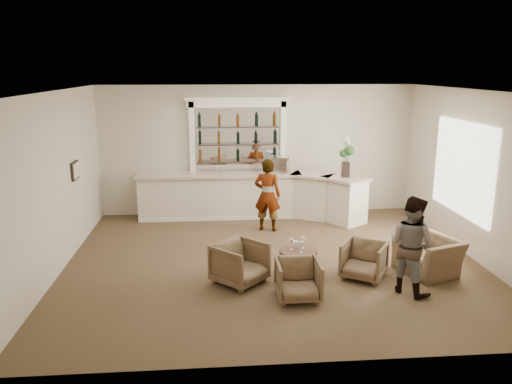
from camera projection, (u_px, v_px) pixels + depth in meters
ground at (272, 261)px, 9.82m from camera, size 8.00×8.00×0.00m
room_shell at (277, 138)px, 9.96m from camera, size 8.04×7.02×3.32m
bar_counter at (253, 196)px, 12.57m from camera, size 5.72×1.80×1.14m
back_bar_alcove at (238, 136)px, 12.59m from camera, size 2.64×0.25×3.00m
cocktail_table at (298, 263)px, 9.08m from camera, size 0.68×0.68×0.50m
sommelier at (267, 195)px, 11.52m from camera, size 0.71×0.57×1.69m
guest at (411, 245)px, 8.30m from camera, size 0.99×1.03×1.68m
armchair_left at (240, 263)px, 8.75m from camera, size 1.13×1.13×0.74m
armchair_center at (298, 280)px, 8.15m from camera, size 0.71×0.73×0.66m
armchair_right at (364, 260)px, 8.98m from camera, size 1.01×1.01×0.68m
armchair_far at (428, 255)px, 9.21m from camera, size 1.21×1.29×0.67m
espresso_machine at (279, 164)px, 12.51m from camera, size 0.59×0.54×0.42m
flower_vase at (346, 154)px, 11.94m from camera, size 0.26×0.26×0.97m
wine_glass_bar_left at (217, 170)px, 12.34m from camera, size 0.07×0.07×0.21m
wine_glass_bar_right at (274, 169)px, 12.44m from camera, size 0.07×0.07×0.21m
wine_glass_tbl_a at (291, 244)px, 9.01m from camera, size 0.07×0.07×0.21m
wine_glass_tbl_b at (303, 243)px, 9.08m from camera, size 0.07×0.07×0.21m
wine_glass_tbl_c at (302, 247)px, 8.87m from camera, size 0.07×0.07×0.21m
napkin_holder at (296, 244)px, 9.14m from camera, size 0.08×0.08×0.12m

